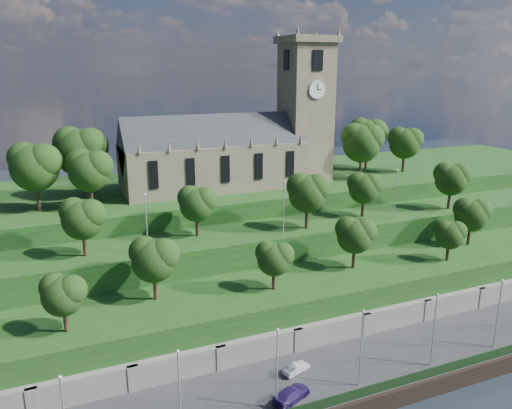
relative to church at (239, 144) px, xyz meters
name	(u,v)px	position (x,y,z in m)	size (l,w,h in m)	color
promenade	(355,372)	(-0.79, -39.98, -21.52)	(160.00, 12.00, 2.00)	#2D2D30
quay_wall	(387,401)	(-0.79, -46.03, -21.42)	(160.00, 0.50, 2.20)	black
fence	(384,386)	(-0.79, -45.38, -19.92)	(160.00, 0.10, 1.20)	#173316
retaining_wall	(330,336)	(-0.79, -34.01, -20.02)	(160.00, 2.10, 5.00)	slate
embankment_lower	(308,306)	(-0.79, -27.98, -18.52)	(160.00, 12.00, 8.00)	#194115
embankment_upper	(274,264)	(-0.79, -16.98, -16.52)	(160.00, 10.00, 12.00)	#194115
hilltop	(229,219)	(-0.79, 4.02, -15.02)	(160.00, 32.00, 15.00)	#194115
church	(239,144)	(0.00, 0.00, 0.00)	(38.60, 12.35, 27.60)	#675D48
trees_lower	(312,243)	(-0.20, -27.50, -9.51)	(66.98, 8.98, 8.14)	#311D13
trees_upper	(299,193)	(2.78, -17.96, -5.09)	(66.18, 8.40, 8.61)	#311D13
trees_hilltop	(236,147)	(-1.14, -1.11, -0.35)	(76.21, 16.66, 11.70)	#311D13
lamp_posts_promenade	(361,343)	(-2.79, -43.48, -15.28)	(60.36, 0.36, 9.22)	#B2B2B7
lamp_posts_upper	(284,203)	(-0.79, -19.98, -5.83)	(40.36, 0.36, 8.15)	#B2B2B7
car_middle	(296,368)	(-8.05, -38.65, -19.95)	(1.21, 3.48, 1.15)	#A9AAAE
car_right	(291,394)	(-10.78, -42.86, -19.82)	(1.96, 4.82, 1.40)	#251650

